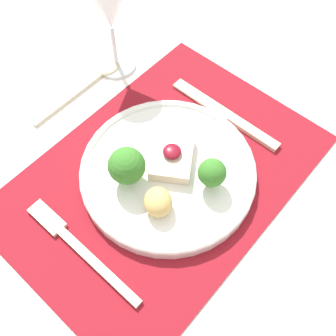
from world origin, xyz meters
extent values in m
plane|color=#4C4742|center=(0.00, 0.00, 0.00)|extent=(8.00, 8.00, 0.00)
cube|color=white|center=(0.00, 0.00, 0.74)|extent=(1.20, 1.21, 0.03)
cylinder|color=white|center=(0.53, 0.54, 0.36)|extent=(0.06, 0.06, 0.73)
cube|color=maroon|center=(0.00, 0.00, 0.76)|extent=(0.47, 0.33, 0.00)
cylinder|color=white|center=(0.01, -0.01, 0.77)|extent=(0.26, 0.26, 0.02)
torus|color=white|center=(0.01, -0.01, 0.78)|extent=(0.26, 0.26, 0.01)
cube|color=beige|center=(0.02, 0.00, 0.79)|extent=(0.10, 0.09, 0.02)
ellipsoid|color=maroon|center=(0.02, 0.00, 0.80)|extent=(0.03, 0.03, 0.01)
cylinder|color=#84B256|center=(-0.04, 0.03, 0.79)|extent=(0.01, 0.01, 0.02)
sphere|color=#387A28|center=(-0.04, 0.03, 0.81)|extent=(0.05, 0.05, 0.05)
cylinder|color=#84B256|center=(0.03, -0.07, 0.79)|extent=(0.01, 0.01, 0.02)
sphere|color=#387A28|center=(0.03, -0.07, 0.81)|extent=(0.04, 0.04, 0.04)
ellipsoid|color=tan|center=(-0.05, -0.04, 0.79)|extent=(0.06, 0.06, 0.04)
cube|color=beige|center=(-0.16, -0.03, 0.76)|extent=(0.01, 0.15, 0.01)
cube|color=beige|center=(-0.16, 0.07, 0.76)|extent=(0.02, 0.06, 0.01)
cube|color=beige|center=(0.15, -0.06, 0.76)|extent=(0.02, 0.09, 0.01)
cube|color=beige|center=(0.15, 0.05, 0.76)|extent=(0.02, 0.11, 0.00)
cube|color=beige|center=(0.01, 0.22, 0.76)|extent=(0.15, 0.01, 0.01)
ellipsoid|color=beige|center=(0.10, 0.22, 0.76)|extent=(0.05, 0.04, 0.01)
cylinder|color=white|center=(0.12, 0.22, 0.76)|extent=(0.07, 0.07, 0.01)
cylinder|color=white|center=(0.12, 0.22, 0.80)|extent=(0.01, 0.01, 0.08)
cone|color=white|center=(0.12, 0.22, 0.88)|extent=(0.08, 0.08, 0.09)
camera|label=1|loc=(-0.21, -0.20, 1.27)|focal=42.00mm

